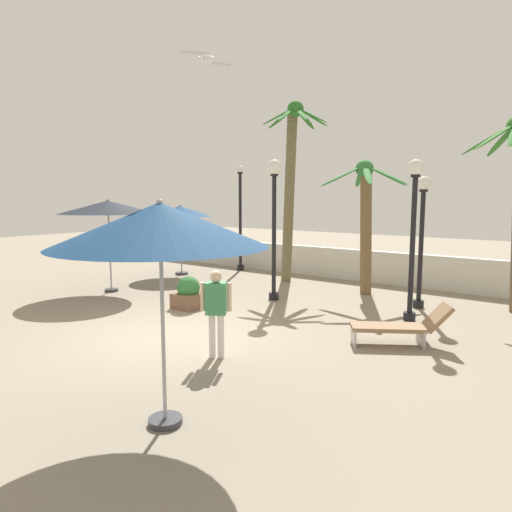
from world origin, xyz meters
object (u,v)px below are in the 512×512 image
(lounge_chair_0, at_px, (401,326))
(planter, at_px, (189,294))
(palm_tree_2, at_px, (365,209))
(seagull_0, at_px, (206,59))
(lamp_post_0, at_px, (414,221))
(patio_umbrella_1, at_px, (108,208))
(guest_0, at_px, (216,306))
(palm_tree_1, at_px, (291,173))
(lamp_post_2, at_px, (274,206))
(patio_umbrella_2, at_px, (160,226))
(lamp_post_1, at_px, (240,215))
(patio_umbrella_0, at_px, (180,212))
(lamp_post_3, at_px, (422,228))

(lounge_chair_0, distance_m, planter, 5.49)
(palm_tree_2, distance_m, seagull_0, 7.29)
(lamp_post_0, bearing_deg, patio_umbrella_1, -165.35)
(lamp_post_0, xyz_separation_m, guest_0, (-1.95, -4.61, -1.39))
(palm_tree_1, xyz_separation_m, lamp_post_2, (1.17, -2.67, -1.06))
(patio_umbrella_2, distance_m, guest_0, 2.93)
(lamp_post_1, bearing_deg, patio_umbrella_0, -117.40)
(patio_umbrella_2, xyz_separation_m, seagull_0, (-1.30, 2.23, 2.67))
(planter, bearing_deg, palm_tree_2, 57.33)
(lamp_post_3, relative_size, planter, 4.03)
(palm_tree_2, bearing_deg, patio_umbrella_2, -81.72)
(patio_umbrella_1, distance_m, guest_0, 7.16)
(patio_umbrella_0, bearing_deg, patio_umbrella_1, -80.75)
(planter, bearing_deg, patio_umbrella_2, -47.20)
(palm_tree_2, relative_size, lamp_post_1, 0.97)
(planter, bearing_deg, lounge_chair_0, 4.14)
(palm_tree_2, distance_m, guest_0, 6.99)
(palm_tree_1, distance_m, lamp_post_1, 3.44)
(lamp_post_0, relative_size, planter, 4.41)
(patio_umbrella_0, xyz_separation_m, guest_0, (7.12, -5.91, -1.40))
(patio_umbrella_0, xyz_separation_m, palm_tree_1, (4.07, 1.25, 1.33))
(lamp_post_2, bearing_deg, guest_0, -67.32)
(patio_umbrella_1, xyz_separation_m, seagull_0, (6.36, -2.37, 2.62))
(patio_umbrella_2, height_order, palm_tree_2, palm_tree_2)
(patio_umbrella_0, xyz_separation_m, palm_tree_2, (6.92, 0.90, 0.18))
(lounge_chair_0, bearing_deg, guest_0, -131.48)
(lounge_chair_0, xyz_separation_m, seagull_0, (-2.59, -2.69, 4.83))
(lamp_post_3, bearing_deg, guest_0, -105.81)
(lamp_post_1, bearing_deg, lounge_chair_0, -32.50)
(lamp_post_0, xyz_separation_m, lamp_post_2, (-3.82, -0.12, 0.29))
(lamp_post_1, height_order, planter, lamp_post_1)
(seagull_0, bearing_deg, lamp_post_2, 110.72)
(lamp_post_1, relative_size, lamp_post_3, 1.21)
(palm_tree_2, relative_size, seagull_0, 2.92)
(lamp_post_3, xyz_separation_m, planter, (-4.79, -3.71, -1.73))
(palm_tree_1, xyz_separation_m, lamp_post_0, (4.99, -2.55, -1.35))
(patio_umbrella_1, relative_size, palm_tree_1, 0.48)
(patio_umbrella_1, relative_size, patio_umbrella_2, 1.02)
(lamp_post_2, bearing_deg, patio_umbrella_0, 164.86)
(lamp_post_3, relative_size, guest_0, 2.14)
(patio_umbrella_0, height_order, patio_umbrella_2, patio_umbrella_2)
(patio_umbrella_2, distance_m, seagull_0, 3.71)
(palm_tree_2, distance_m, lamp_post_2, 2.86)
(patio_umbrella_2, relative_size, palm_tree_1, 0.47)
(lounge_chair_0, bearing_deg, patio_umbrella_1, -177.94)
(lamp_post_3, bearing_deg, patio_umbrella_1, -156.21)
(palm_tree_1, distance_m, seagull_0, 7.84)
(lamp_post_3, distance_m, planter, 6.30)
(patio_umbrella_0, relative_size, guest_0, 1.65)
(patio_umbrella_0, xyz_separation_m, lamp_post_3, (8.83, 0.12, -0.25))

